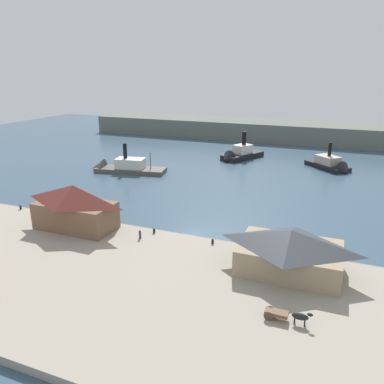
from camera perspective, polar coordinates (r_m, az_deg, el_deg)
The scene contains 14 objects.
ground_plane at distance 74.12m, azimuth 0.12°, elevation -6.21°, with size 320.00×320.00×0.00m, color #385166.
quay_promenade at distance 56.36m, azimuth -8.34°, elevation -14.21°, with size 110.00×36.00×1.20m, color #9E9384.
seawall_edge at distance 70.88m, azimuth -0.95°, elevation -6.96°, with size 110.00×0.80×1.00m, color gray.
ferry_shed_customs_shed at distance 75.05m, azimuth -17.41°, elevation -2.14°, with size 15.40×7.87×8.69m.
ferry_shed_east_terminal at distance 59.15m, azimuth 14.69°, elevation -8.56°, with size 15.41×10.79×6.66m.
horse_cart at distance 49.39m, azimuth 14.09°, elevation -17.66°, with size 5.71×1.40×1.87m.
pedestrian_near_west_shed at distance 69.24m, azimuth -7.93°, elevation -6.42°, with size 0.43×0.43×1.72m.
mooring_post_west at distance 66.92m, azimuth 3.16°, elevation -7.49°, with size 0.44×0.44×0.90m, color black.
mooring_post_east at distance 71.34m, azimuth -5.80°, elevation -5.87°, with size 0.44×0.44×0.90m, color black.
mooring_post_center_east at distance 90.77m, azimuth -24.67°, elevation -2.15°, with size 0.44×0.44×0.90m, color black.
ferry_mid_harbor at distance 134.96m, azimuth 7.13°, elevation 5.65°, with size 13.49×19.07×11.67m.
ferry_departing_north at distance 119.75m, azimuth -10.84°, elevation 3.71°, with size 24.49×10.66×11.37m.
ferry_near_quay at distance 128.04m, azimuth 20.52°, elevation 3.84°, with size 15.66×15.54×10.64m.
far_headland at distance 176.61m, azimuth 13.44°, elevation 9.03°, with size 180.00×24.00×8.00m, color #60665B.
Camera 1 is at (24.64, -62.85, 30.61)m, focal length 35.00 mm.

